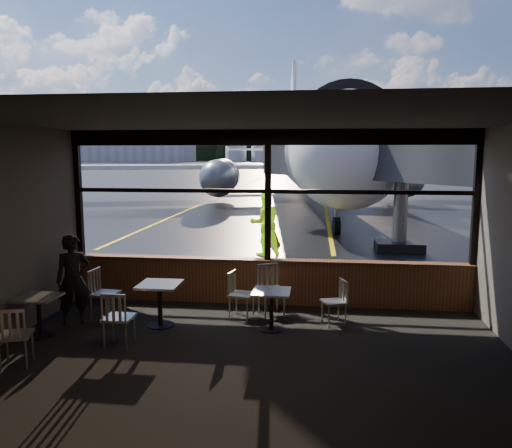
% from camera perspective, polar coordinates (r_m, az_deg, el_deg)
% --- Properties ---
extents(ground_plane, '(520.00, 520.00, 0.00)m').
position_cam_1_polar(ground_plane, '(129.84, 6.51, 6.62)').
color(ground_plane, black).
rests_on(ground_plane, ground).
extents(carpet_floor, '(8.00, 6.00, 0.01)m').
position_cam_1_polar(carpet_floor, '(7.50, -0.97, -15.74)').
color(carpet_floor, black).
rests_on(carpet_floor, ground).
extents(ceiling, '(8.00, 6.00, 0.04)m').
position_cam_1_polar(ceiling, '(6.88, -1.04, 11.92)').
color(ceiling, '#38332D').
rests_on(ceiling, ground).
extents(wall_back, '(8.00, 0.04, 3.50)m').
position_cam_1_polar(wall_back, '(4.12, -6.83, -10.17)').
color(wall_back, '#514A41').
rests_on(wall_back, ground).
extents(window_sill, '(8.00, 0.28, 0.90)m').
position_cam_1_polar(window_sill, '(10.18, 1.34, -6.68)').
color(window_sill, '#572E1A').
rests_on(window_sill, ground).
extents(window_header, '(8.00, 0.18, 0.30)m').
position_cam_1_polar(window_header, '(9.85, 1.40, 9.87)').
color(window_header, black).
rests_on(window_header, ground).
extents(mullion_left, '(0.12, 0.12, 2.60)m').
position_cam_1_polar(mullion_left, '(10.99, -19.63, 3.21)').
color(mullion_left, black).
rests_on(mullion_left, ground).
extents(mullion_centre, '(0.12, 0.12, 2.60)m').
position_cam_1_polar(mullion_centre, '(9.88, 1.38, 3.18)').
color(mullion_centre, black).
rests_on(mullion_centre, ground).
extents(mullion_right, '(0.12, 0.12, 2.60)m').
position_cam_1_polar(mullion_right, '(10.28, 23.88, 2.69)').
color(mullion_right, black).
rests_on(mullion_right, ground).
extents(window_transom, '(8.00, 0.10, 0.08)m').
position_cam_1_polar(window_transom, '(9.87, 1.38, 3.76)').
color(window_transom, black).
rests_on(window_transom, ground).
extents(airliner, '(35.21, 40.80, 11.53)m').
position_cam_1_polar(airliner, '(31.69, 6.08, 12.91)').
color(airliner, white).
rests_on(airliner, ground_plane).
extents(jet_bridge, '(8.70, 10.63, 4.64)m').
position_cam_1_polar(jet_bridge, '(15.54, 16.78, 5.05)').
color(jet_bridge, '#2D2D30').
rests_on(jet_bridge, ground_plane).
extents(cafe_table_near, '(0.64, 0.64, 0.70)m').
position_cam_1_polar(cafe_table_near, '(8.74, 1.79, -9.84)').
color(cafe_table_near, gray).
rests_on(cafe_table_near, carpet_floor).
extents(cafe_table_mid, '(0.71, 0.71, 0.78)m').
position_cam_1_polar(cafe_table_mid, '(9.07, -10.91, -9.06)').
color(cafe_table_mid, gray).
rests_on(cafe_table_mid, carpet_floor).
extents(cafe_table_left, '(0.63, 0.63, 0.69)m').
position_cam_1_polar(cafe_table_left, '(9.18, -23.53, -9.68)').
color(cafe_table_left, gray).
rests_on(cafe_table_left, carpet_floor).
extents(chair_near_e, '(0.58, 0.58, 0.82)m').
position_cam_1_polar(chair_near_e, '(9.09, 8.89, -8.85)').
color(chair_near_e, beige).
rests_on(chair_near_e, carpet_floor).
extents(chair_near_w, '(0.57, 0.57, 0.88)m').
position_cam_1_polar(chair_near_w, '(9.32, -1.66, -8.12)').
color(chair_near_w, beige).
rests_on(chair_near_w, carpet_floor).
extents(chair_near_n, '(0.70, 0.70, 0.97)m').
position_cam_1_polar(chair_near_n, '(9.47, 1.77, -7.60)').
color(chair_near_n, '#B4AFA3').
rests_on(chair_near_n, carpet_floor).
extents(chair_mid_s, '(0.50, 0.50, 0.92)m').
position_cam_1_polar(chair_mid_s, '(8.29, -15.39, -10.34)').
color(chair_mid_s, '#B1ACA0').
rests_on(chair_mid_s, carpet_floor).
extents(chair_mid_w, '(0.57, 0.57, 0.94)m').
position_cam_1_polar(chair_mid_w, '(9.68, -16.87, -7.68)').
color(chair_mid_w, beige).
rests_on(chair_mid_w, carpet_floor).
extents(chair_left_s, '(0.62, 0.62, 0.91)m').
position_cam_1_polar(chair_left_s, '(8.08, -25.79, -11.42)').
color(chair_left_s, '#B1ACA0').
rests_on(chair_left_s, carpet_floor).
extents(passenger, '(0.71, 0.65, 1.63)m').
position_cam_1_polar(passenger, '(9.48, -20.16, -6.00)').
color(passenger, black).
rests_on(passenger, carpet_floor).
extents(ground_crew, '(1.14, 1.02, 1.93)m').
position_cam_1_polar(ground_crew, '(15.01, 1.01, 0.10)').
color(ground_crew, '#BFF219').
rests_on(ground_crew, ground_plane).
extents(cone_nose, '(0.37, 0.37, 0.51)m').
position_cam_1_polar(cone_nose, '(16.65, 2.21, -1.59)').
color(cone_nose, '#FD5007').
rests_on(cone_nose, ground_plane).
extents(hangar_left, '(45.00, 18.00, 11.00)m').
position_cam_1_polar(hangar_left, '(202.64, -13.76, 8.48)').
color(hangar_left, silver).
rests_on(hangar_left, ground_plane).
extents(hangar_mid, '(38.00, 15.00, 10.00)m').
position_cam_1_polar(hangar_mid, '(194.81, 6.68, 8.54)').
color(hangar_mid, silver).
rests_on(hangar_mid, ground_plane).
extents(hangar_right, '(50.00, 20.00, 12.00)m').
position_cam_1_polar(hangar_right, '(196.89, 24.61, 8.16)').
color(hangar_right, silver).
rests_on(hangar_right, ground_plane).
extents(fuel_tank_a, '(8.00, 8.00, 6.00)m').
position_cam_1_polar(fuel_tank_a, '(194.28, -2.30, 8.00)').
color(fuel_tank_a, silver).
rests_on(fuel_tank_a, ground_plane).
extents(fuel_tank_b, '(8.00, 8.00, 6.00)m').
position_cam_1_polar(fuel_tank_b, '(192.94, 0.66, 8.00)').
color(fuel_tank_b, silver).
rests_on(fuel_tank_b, ground_plane).
extents(fuel_tank_c, '(8.00, 8.00, 6.00)m').
position_cam_1_polar(fuel_tank_c, '(192.11, 3.66, 7.99)').
color(fuel_tank_c, silver).
rests_on(fuel_tank_c, ground_plane).
extents(treeline, '(360.00, 3.00, 12.00)m').
position_cam_1_polar(treeline, '(219.82, 6.72, 8.73)').
color(treeline, black).
rests_on(treeline, ground_plane).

